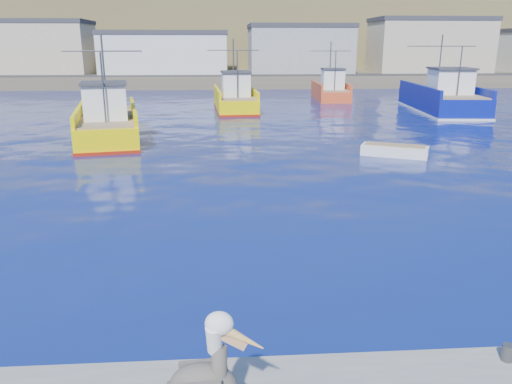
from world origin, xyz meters
The scene contains 10 objects.
ground centered at (0.00, 0.00, 0.00)m, with size 260.00×260.00×0.00m, color #070F53.
dock_bollards centered at (0.60, -3.40, 0.65)m, with size 36.20×0.20×0.30m.
far_shore centered at (0.00, 109.20, 8.98)m, with size 200.00×81.00×24.00m.
trawler_yellow_a centered at (-9.06, 21.41, 1.01)m, with size 5.55×11.21×6.44m.
trawler_yellow_b centered at (-0.63, 35.44, 0.97)m, with size 4.72×10.13×6.34m.
trawler_blue centered at (17.81, 33.23, 1.12)m, with size 6.11×13.11×6.70m.
boat_orange centered at (10.02, 43.83, 1.04)m, with size 4.44×8.63×6.10m.
skiff_mid centered at (7.38, 15.20, 0.24)m, with size 3.64×2.60×0.75m.
skiff_far centered at (20.45, 35.70, 0.27)m, with size 2.78×4.03×0.83m.
pelican centered at (-2.14, -4.51, 1.26)m, with size 1.45×0.69×1.79m.
Camera 1 is at (-1.85, -10.56, 5.76)m, focal length 35.00 mm.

